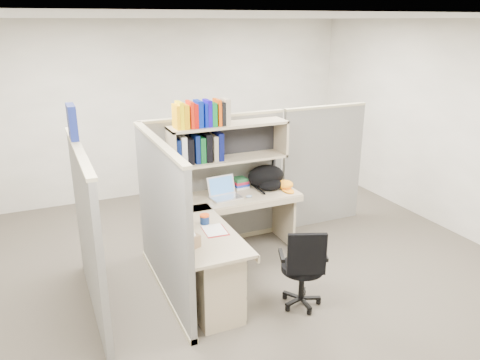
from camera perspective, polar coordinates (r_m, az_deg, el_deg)
name	(u,v)px	position (r m, az deg, el deg)	size (l,w,h in m)	color
ground	(246,275)	(5.29, 0.69, -11.48)	(6.00, 6.00, 0.00)	#3D382F
room_shell	(246,132)	(4.68, 0.76, 5.88)	(6.00, 6.00, 6.00)	#AEAA9D
cubicle	(198,190)	(5.16, -5.09, -1.19)	(3.79, 1.84, 1.95)	#5E5D59
desk	(220,258)	(4.70, -2.41, -9.49)	(1.74, 1.75, 0.73)	tan
laptop	(226,188)	(5.35, -1.76, -1.00)	(0.34, 0.34, 0.24)	silver
backpack	(268,177)	(5.68, 3.46, 0.31)	(0.46, 0.36, 0.27)	black
orange_cap	(285,185)	(5.70, 5.53, -0.56)	(0.20, 0.23, 0.11)	orange
snack_canister	(205,219)	(4.73, -4.33, -4.75)	(0.10, 0.10, 0.10)	navy
tissue_box	(192,238)	(4.26, -5.85, -7.00)	(0.12, 0.12, 0.18)	#967755
mouse	(249,196)	(5.41, 1.10, -2.00)	(0.08, 0.05, 0.03)	#8BA6C6
paper_cup	(216,190)	(5.52, -3.00, -1.24)	(0.06, 0.06, 0.09)	white
book_stack	(239,182)	(5.74, -0.17, -0.26)	(0.18, 0.25, 0.12)	gray
loose_paper	(214,230)	(4.60, -3.14, -6.10)	(0.20, 0.27, 0.00)	white
task_chair	(302,280)	(4.64, 7.62, -11.96)	(0.50, 0.47, 0.86)	black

